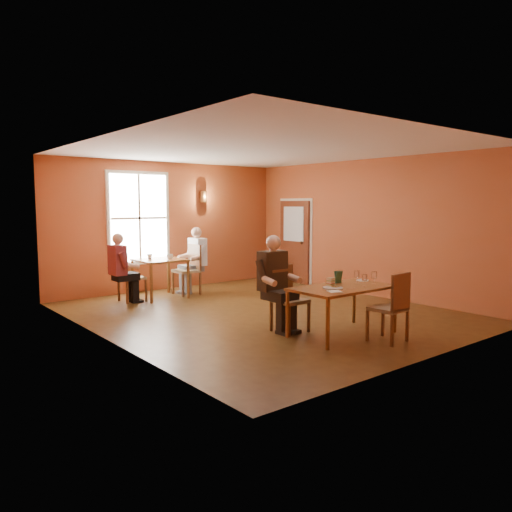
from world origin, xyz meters
TOP-DOWN VIEW (x-y plane):
  - ground at (0.00, 0.00)m, footprint 6.00×7.00m
  - wall_back at (0.00, 3.50)m, footprint 6.00×0.04m
  - wall_front at (0.00, -3.50)m, footprint 6.00×0.04m
  - wall_left at (-3.00, 0.00)m, footprint 0.04×7.00m
  - wall_right at (3.00, 0.00)m, footprint 0.04×7.00m
  - ceiling at (0.00, 0.00)m, footprint 6.00×7.00m
  - window at (-0.80, 3.45)m, footprint 1.36×0.10m
  - door at (2.94, 2.30)m, footprint 0.12×1.04m
  - wall_sconce at (0.90, 3.40)m, footprint 0.16×0.16m
  - main_table at (-0.04, -1.98)m, footprint 1.62×0.91m
  - chair_diner_main at (-0.54, -1.33)m, footprint 0.46×0.46m
  - diner_main at (-0.54, -1.36)m, footprint 0.59×0.59m
  - chair_empty at (0.21, -2.65)m, footprint 0.49×0.49m
  - plate_food at (-0.29, -2.01)m, footprint 0.39×0.39m
  - sandwich at (-0.20, -1.88)m, footprint 0.10×0.10m
  - goblet_a at (0.39, -1.90)m, footprint 0.11×0.11m
  - goblet_b at (0.54, -2.13)m, footprint 0.11×0.11m
  - goblet_c at (0.25, -2.17)m, footprint 0.10×0.10m
  - menu_stand at (0.15, -1.72)m, footprint 0.13×0.07m
  - knife at (-0.06, -2.19)m, footprint 0.22×0.08m
  - napkin at (-0.46, -2.20)m, footprint 0.24×0.24m
  - side_plate at (0.69, -1.78)m, footprint 0.25×0.25m
  - second_table at (-0.77, 2.55)m, footprint 0.95×0.95m
  - chair_diner_white at (-0.12, 2.55)m, footprint 0.49×0.49m
  - diner_white at (-0.09, 2.55)m, footprint 0.58×0.58m
  - chair_diner_maroon at (-1.42, 2.55)m, footprint 0.46×0.46m
  - diner_maroon at (-1.45, 2.55)m, footprint 0.56×0.56m
  - cup_a at (-0.59, 2.43)m, footprint 0.16×0.16m
  - cup_b at (-0.93, 2.71)m, footprint 0.14×0.14m

SIDE VIEW (x-z plane):
  - ground at x=0.00m, z-range -0.01..0.01m
  - main_table at x=-0.04m, z-range 0.00..0.76m
  - second_table at x=-0.77m, z-range 0.00..0.84m
  - chair_empty at x=0.21m, z-range 0.00..1.03m
  - chair_diner_maroon at x=-1.42m, z-range 0.00..1.04m
  - chair_diner_main at x=-0.54m, z-range 0.00..1.05m
  - chair_diner_white at x=-0.12m, z-range 0.00..1.12m
  - diner_maroon at x=-1.45m, z-range 0.00..1.39m
  - diner_white at x=-0.09m, z-range 0.00..1.44m
  - diner_main at x=-0.54m, z-range 0.00..1.48m
  - knife at x=-0.06m, z-range 0.76..0.76m
  - napkin at x=-0.46m, z-range 0.76..0.76m
  - side_plate at x=0.69m, z-range 0.76..0.77m
  - plate_food at x=-0.29m, z-range 0.76..0.80m
  - sandwich at x=-0.20m, z-range 0.76..0.88m
  - goblet_c at x=0.25m, z-range 0.76..0.96m
  - menu_stand at x=0.15m, z-range 0.76..0.96m
  - goblet_b at x=0.54m, z-range 0.76..0.97m
  - goblet_a at x=0.39m, z-range 0.76..0.97m
  - cup_b at x=-0.93m, z-range 0.84..0.95m
  - cup_a at x=-0.59m, z-range 0.84..0.95m
  - door at x=2.94m, z-range 0.00..2.10m
  - wall_back at x=0.00m, z-range 0.00..3.00m
  - wall_front at x=0.00m, z-range 0.00..3.00m
  - wall_left at x=-3.00m, z-range 0.00..3.00m
  - wall_right at x=3.00m, z-range 0.00..3.00m
  - window at x=-0.80m, z-range 0.72..2.68m
  - wall_sconce at x=0.90m, z-range 2.06..2.34m
  - ceiling at x=0.00m, z-range 2.98..3.02m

